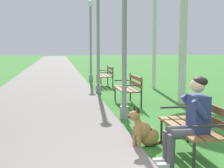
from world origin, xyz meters
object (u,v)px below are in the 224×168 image
Objects in this scene: park_bench_mid at (129,87)px; dog_shepherd at (145,132)px; park_bench_near at (195,123)px; lamp_post_mid at (98,36)px; lamp_post_far at (91,40)px; park_bench_far at (106,74)px; person_seated_on_near_bench at (191,117)px; lamp_post_near at (124,13)px.

park_bench_mid reaches higher than dog_shepherd.
park_bench_near is 0.38× the size of lamp_post_mid.
lamp_post_far is (-0.46, 6.67, 1.48)m from park_bench_mid.
lamp_post_far is at bearing 100.57° from park_bench_far.
park_bench_mid is 1.00× the size of park_bench_far.
park_bench_mid is 0.39× the size of lamp_post_far.
person_seated_on_near_bench is 1.63× the size of dog_shepherd.
park_bench_near is at bearing -84.90° from lamp_post_mid.
lamp_post_mid reaches higher than lamp_post_far.
lamp_post_far reaches higher than dog_shepherd.
dog_shepherd is at bearing -90.84° from lamp_post_far.
person_seated_on_near_bench is (-0.15, -9.39, 0.17)m from park_bench_far.
lamp_post_near reaches higher than park_bench_near.
person_seated_on_near_bench is (-0.19, -4.94, 0.17)m from park_bench_mid.
park_bench_near is 1.00× the size of park_bench_far.
park_bench_mid is 4.45m from park_bench_far.
person_seated_on_near_bench is 7.47m from lamp_post_mid.
lamp_post_near is at bearing 96.39° from person_seated_on_near_bench.
park_bench_mid is 4.10m from dog_shepherd.
person_seated_on_near_bench is 11.68m from lamp_post_far.
lamp_post_near is 8.57m from lamp_post_far.
park_bench_near is at bearing -89.82° from park_bench_mid.
dog_shepherd is 3.04m from lamp_post_near.
dog_shepherd is 0.16× the size of lamp_post_near.
lamp_post_far reaches higher than person_seated_on_near_bench.
lamp_post_near is at bearing -105.70° from park_bench_mid.
dog_shepherd is (-0.57, -8.49, -0.25)m from park_bench_far.
person_seated_on_near_bench is 0.27× the size of lamp_post_near.
lamp_post_near is at bearing -90.52° from lamp_post_far.
park_bench_far is at bearing 89.08° from person_seated_on_near_bench.
person_seated_on_near_bench reaches higher than dog_shepherd.
lamp_post_near is (-0.55, 2.71, 1.89)m from park_bench_near.
person_seated_on_near_bench is 0.33× the size of lamp_post_far.
person_seated_on_near_bench reaches higher than park_bench_near.
lamp_post_mid reaches higher than dog_shepherd.
park_bench_mid is at bearing 81.39° from dog_shepherd.
lamp_post_far is at bearing 93.92° from park_bench_mid.
person_seated_on_near_bench is at bearing -88.70° from lamp_post_far.
park_bench_far is 8.52m from dog_shepherd.
lamp_post_near is at bearing -88.98° from lamp_post_mid.
park_bench_near is 1.00× the size of park_bench_mid.
park_bench_mid is (-0.01, 4.60, 0.00)m from park_bench_near.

